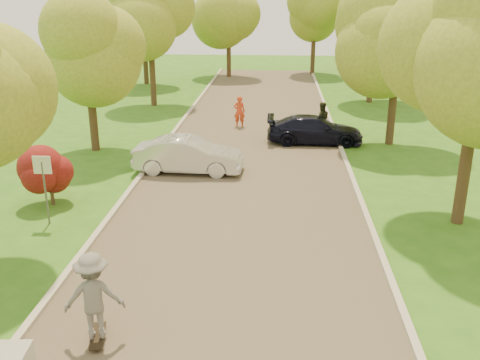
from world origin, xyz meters
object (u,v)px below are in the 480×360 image
(person_olive, at_px, (321,120))
(dark_sedan, at_px, (315,130))
(longboard, at_px, (98,336))
(silver_sedan, at_px, (188,155))
(person_striped, at_px, (239,112))
(skateboarder, at_px, (94,296))
(street_sign, at_px, (43,176))

(person_olive, bearing_deg, dark_sedan, 60.15)
(longboard, xyz_separation_m, person_olive, (5.68, 16.52, 0.77))
(silver_sedan, distance_m, person_olive, 7.95)
(silver_sedan, relative_size, person_striped, 2.61)
(dark_sedan, bearing_deg, person_striped, 52.34)
(silver_sedan, height_order, person_striped, person_striped)
(skateboarder, bearing_deg, person_olive, -121.85)
(skateboarder, relative_size, person_olive, 1.06)
(street_sign, bearing_deg, longboard, -58.93)
(skateboarder, height_order, person_olive, skateboarder)
(silver_sedan, distance_m, longboard, 10.87)
(dark_sedan, bearing_deg, person_olive, -19.54)
(street_sign, bearing_deg, silver_sedan, 56.17)
(street_sign, distance_m, longboard, 6.73)
(longboard, relative_size, skateboarder, 0.53)
(dark_sedan, height_order, person_olive, person_olive)
(longboard, bearing_deg, person_striped, -107.72)
(silver_sedan, distance_m, skateboarder, 10.85)
(street_sign, relative_size, longboard, 2.20)
(longboard, bearing_deg, street_sign, -71.82)
(street_sign, height_order, silver_sedan, street_sign)
(street_sign, height_order, longboard, street_sign)
(longboard, distance_m, skateboarder, 0.95)
(person_striped, bearing_deg, longboard, 81.39)
(street_sign, bearing_deg, skateboarder, -58.93)
(silver_sedan, relative_size, longboard, 4.30)
(dark_sedan, xyz_separation_m, person_striped, (-3.76, 2.91, 0.17))
(dark_sedan, bearing_deg, silver_sedan, 131.97)
(silver_sedan, distance_m, person_striped, 7.71)
(dark_sedan, height_order, skateboarder, skateboarder)
(street_sign, relative_size, silver_sedan, 0.51)
(skateboarder, xyz_separation_m, person_striped, (1.56, 18.42, -0.24))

